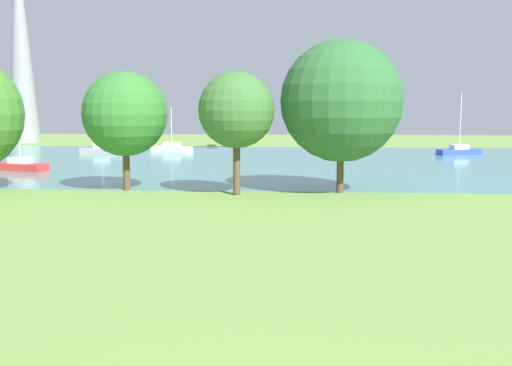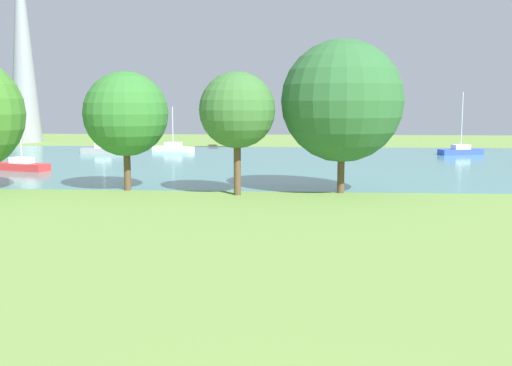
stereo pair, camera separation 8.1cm
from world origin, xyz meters
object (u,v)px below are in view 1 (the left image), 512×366
(sailboat_blue, at_px, (459,151))
(tree_west_near, at_px, (341,101))
(tree_mid_shore, at_px, (236,110))
(electricity_pylon, at_px, (20,37))
(sailboat_red, at_px, (21,165))
(sailboat_gray, at_px, (102,149))
(tree_east_near, at_px, (125,114))
(sailboat_white, at_px, (172,148))

(sailboat_blue, relative_size, tree_west_near, 0.72)
(tree_mid_shore, relative_size, electricity_pylon, 0.25)
(sailboat_red, bearing_deg, sailboat_gray, 86.62)
(tree_east_near, bearing_deg, sailboat_blue, 45.83)
(tree_west_near, bearing_deg, sailboat_gray, 130.37)
(sailboat_gray, xyz_separation_m, tree_mid_shore, (18.20, -30.21, 4.67))
(sailboat_white, height_order, tree_east_near, tree_east_near)
(sailboat_white, bearing_deg, sailboat_blue, -3.44)
(tree_west_near, relative_size, electricity_pylon, 0.32)
(tree_east_near, bearing_deg, sailboat_white, 96.49)
(sailboat_blue, height_order, sailboat_gray, sailboat_gray)
(tree_east_near, bearing_deg, electricity_pylon, 120.85)
(sailboat_red, bearing_deg, tree_west_near, -23.07)
(sailboat_gray, distance_m, tree_mid_shore, 35.58)
(electricity_pylon, bearing_deg, sailboat_blue, -17.60)
(tree_west_near, bearing_deg, tree_east_near, 179.23)
(tree_mid_shore, distance_m, electricity_pylon, 61.34)
(tree_east_near, xyz_separation_m, tree_west_near, (13.60, -0.18, 0.81))
(sailboat_gray, xyz_separation_m, electricity_pylon, (-17.41, 18.77, 14.47))
(sailboat_blue, bearing_deg, tree_east_near, -134.17)
(sailboat_white, distance_m, tree_east_near, 31.85)
(electricity_pylon, bearing_deg, sailboat_gray, -47.16)
(tree_east_near, distance_m, tree_west_near, 13.62)
(tree_east_near, height_order, tree_mid_shore, tree_east_near)
(sailboat_white, bearing_deg, sailboat_gray, -160.26)
(sailboat_white, relative_size, electricity_pylon, 0.17)
(tree_mid_shore, bearing_deg, electricity_pylon, 126.01)
(sailboat_red, bearing_deg, sailboat_blue, 24.72)
(tree_mid_shore, distance_m, tree_west_near, 6.51)
(sailboat_white, xyz_separation_m, sailboat_red, (-8.45, -20.62, 0.02))
(sailboat_blue, xyz_separation_m, tree_mid_shore, (-21.32, -30.93, 4.67))
(sailboat_white, xyz_separation_m, tree_east_near, (3.56, -31.34, 4.43))
(sailboat_gray, bearing_deg, sailboat_red, -93.38)
(sailboat_red, height_order, tree_east_near, tree_east_near)
(sailboat_blue, distance_m, tree_mid_shore, 37.86)
(tree_mid_shore, relative_size, tree_west_near, 0.79)
(sailboat_red, height_order, electricity_pylon, electricity_pylon)
(sailboat_blue, height_order, tree_west_near, tree_west_near)
(sailboat_red, distance_m, tree_mid_shore, 23.29)
(sailboat_white, height_order, tree_west_near, tree_west_near)
(sailboat_white, distance_m, sailboat_red, 22.28)
(sailboat_blue, xyz_separation_m, tree_east_near, (-28.57, -29.41, 4.41))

